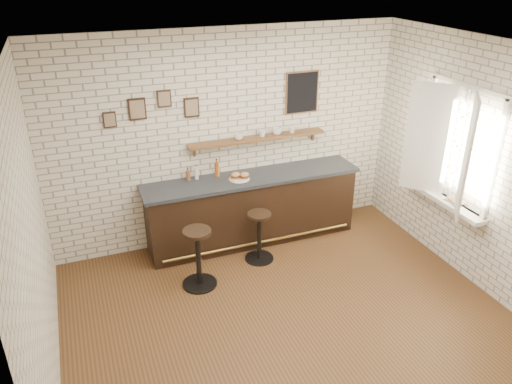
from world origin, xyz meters
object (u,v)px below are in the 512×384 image
(shelf_cup_b, at_px, (262,133))
(book_lower, at_px, (450,202))
(bitters_bottle_brown, at_px, (188,175))
(ciabatta_sandwich, at_px, (240,176))
(shelf_cup_c, at_px, (277,131))
(sandwich_plate, at_px, (239,179))
(bar_stool_left, at_px, (198,256))
(book_upper, at_px, (451,201))
(bitters_bottle_amber, at_px, (217,169))
(condiment_bottle_yellow, at_px, (217,171))
(bitters_bottle_white, at_px, (197,173))
(shelf_cup_d, at_px, (292,130))
(shelf_cup_a, at_px, (239,136))
(bar_counter, at_px, (252,208))
(bar_stool_right, at_px, (259,235))

(shelf_cup_b, relative_size, book_lower, 0.51)
(bitters_bottle_brown, bearing_deg, ciabatta_sandwich, -18.39)
(shelf_cup_c, bearing_deg, sandwich_plate, 122.52)
(bar_stool_left, bearing_deg, book_upper, -13.01)
(bitters_bottle_amber, relative_size, book_lower, 1.27)
(sandwich_plate, xyz_separation_m, condiment_bottle_yellow, (-0.24, 0.22, 0.07))
(condiment_bottle_yellow, bearing_deg, bitters_bottle_white, 180.00)
(book_upper, bearing_deg, shelf_cup_d, 142.61)
(shelf_cup_d, bearing_deg, shelf_cup_c, 148.65)
(bitters_bottle_amber, height_order, shelf_cup_a, shelf_cup_a)
(bar_counter, height_order, bitters_bottle_white, bitters_bottle_white)
(bitters_bottle_brown, height_order, shelf_cup_a, shelf_cup_a)
(book_lower, bearing_deg, bar_stool_right, 141.73)
(sandwich_plate, bearing_deg, bitters_bottle_brown, 161.31)
(shelf_cup_c, bearing_deg, bitters_bottle_brown, 103.38)
(bar_stool_right, bearing_deg, shelf_cup_a, 91.67)
(sandwich_plate, height_order, bitters_bottle_brown, bitters_bottle_brown)
(bar_counter, relative_size, sandwich_plate, 11.07)
(shelf_cup_a, relative_size, book_upper, 0.58)
(book_lower, bearing_deg, bar_counter, 130.06)
(ciabatta_sandwich, distance_m, shelf_cup_c, 0.84)
(shelf_cup_b, bearing_deg, bar_stool_right, -178.95)
(sandwich_plate, distance_m, ciabatta_sandwich, 0.05)
(shelf_cup_b, bearing_deg, bitters_bottle_white, 115.51)
(book_upper, bearing_deg, bitters_bottle_white, 161.75)
(bar_stool_left, bearing_deg, shelf_cup_b, 38.95)
(bitters_bottle_white, bearing_deg, condiment_bottle_yellow, 0.00)
(bitters_bottle_white, relative_size, bar_stool_right, 0.29)
(bitters_bottle_white, relative_size, shelf_cup_d, 2.15)
(bar_counter, distance_m, shelf_cup_a, 1.07)
(shelf_cup_a, distance_m, shelf_cup_c, 0.58)
(shelf_cup_b, distance_m, book_upper, 2.66)
(bitters_bottle_amber, height_order, book_lower, bitters_bottle_amber)
(bar_counter, xyz_separation_m, bar_stool_right, (-0.10, -0.54, -0.12))
(bar_counter, xyz_separation_m, ciabatta_sandwich, (-0.19, -0.03, 0.56))
(bar_counter, bearing_deg, sandwich_plate, -171.81)
(ciabatta_sandwich, relative_size, book_lower, 1.24)
(ciabatta_sandwich, bearing_deg, sandwich_plate, 180.00)
(bitters_bottle_white, bearing_deg, shelf_cup_d, 0.23)
(book_lower, xyz_separation_m, book_upper, (0.00, -0.02, 0.02))
(condiment_bottle_yellow, height_order, shelf_cup_d, shelf_cup_d)
(bitters_bottle_brown, height_order, shelf_cup_d, shelf_cup_d)
(condiment_bottle_yellow, bearing_deg, book_upper, -33.95)
(bar_stool_left, distance_m, book_lower, 3.29)
(bar_stool_left, distance_m, shelf_cup_d, 2.29)
(condiment_bottle_yellow, distance_m, shelf_cup_c, 1.01)
(bar_stool_right, bearing_deg, sandwich_plate, 101.05)
(bitters_bottle_amber, bearing_deg, bar_stool_left, -119.65)
(condiment_bottle_yellow, relative_size, book_upper, 0.84)
(ciabatta_sandwich, relative_size, shelf_cup_d, 2.55)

